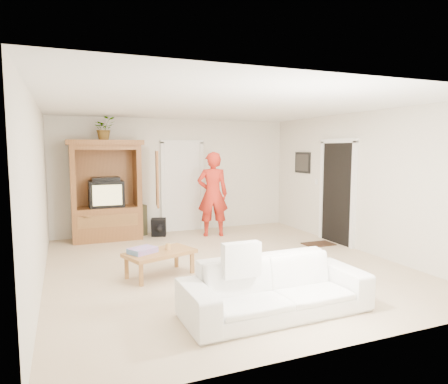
# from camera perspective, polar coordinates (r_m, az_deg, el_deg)

# --- Properties ---
(floor) EXTENTS (6.00, 6.00, 0.00)m
(floor) POSITION_cam_1_polar(r_m,az_deg,el_deg) (6.74, -0.01, -10.37)
(floor) COLOR tan
(floor) RESTS_ON ground
(ceiling) EXTENTS (6.00, 6.00, 0.00)m
(ceiling) POSITION_cam_1_polar(r_m,az_deg,el_deg) (6.49, -0.01, 12.18)
(ceiling) COLOR white
(ceiling) RESTS_ON floor
(wall_back) EXTENTS (5.50, 0.00, 5.50)m
(wall_back) POSITION_cam_1_polar(r_m,az_deg,el_deg) (9.33, -6.91, 2.35)
(wall_back) COLOR silver
(wall_back) RESTS_ON floor
(wall_front) EXTENTS (5.50, 0.00, 5.50)m
(wall_front) POSITION_cam_1_polar(r_m,az_deg,el_deg) (3.89, 16.74, -3.33)
(wall_front) COLOR silver
(wall_front) RESTS_ON floor
(wall_left) EXTENTS (0.00, 6.00, 6.00)m
(wall_left) POSITION_cam_1_polar(r_m,az_deg,el_deg) (6.03, -25.02, -0.32)
(wall_left) COLOR silver
(wall_left) RESTS_ON floor
(wall_right) EXTENTS (0.00, 6.00, 6.00)m
(wall_right) POSITION_cam_1_polar(r_m,az_deg,el_deg) (7.93, 18.75, 1.38)
(wall_right) COLOR silver
(wall_right) RESTS_ON floor
(armoire) EXTENTS (1.82, 1.14, 2.10)m
(armoire) POSITION_cam_1_polar(r_m,az_deg,el_deg) (8.75, -16.31, -0.69)
(armoire) COLOR brown
(armoire) RESTS_ON floor
(door_back) EXTENTS (0.85, 0.05, 2.04)m
(door_back) POSITION_cam_1_polar(r_m,az_deg,el_deg) (9.37, -5.96, 0.66)
(door_back) COLOR white
(door_back) RESTS_ON floor
(doorway_right) EXTENTS (0.05, 0.90, 2.04)m
(doorway_right) POSITION_cam_1_polar(r_m,az_deg,el_deg) (8.41, 15.89, -0.19)
(doorway_right) COLOR black
(doorway_right) RESTS_ON floor
(framed_picture) EXTENTS (0.03, 0.60, 0.48)m
(framed_picture) POSITION_cam_1_polar(r_m,az_deg,el_deg) (9.42, 11.17, 4.14)
(framed_picture) COLOR black
(framed_picture) RESTS_ON wall_right
(doormat) EXTENTS (0.60, 0.40, 0.02)m
(doormat) POSITION_cam_1_polar(r_m,az_deg,el_deg) (8.33, 13.35, -7.24)
(doormat) COLOR #382316
(doormat) RESTS_ON floor
(plant) EXTENTS (0.49, 0.45, 0.47)m
(plant) POSITION_cam_1_polar(r_m,az_deg,el_deg) (8.67, -16.74, 8.69)
(plant) COLOR #4C7238
(plant) RESTS_ON armoire
(man) EXTENTS (0.76, 0.59, 1.85)m
(man) POSITION_cam_1_polar(r_m,az_deg,el_deg) (8.75, -1.63, -0.32)
(man) COLOR red
(man) RESTS_ON floor
(sofa) EXTENTS (2.22, 0.91, 0.64)m
(sofa) POSITION_cam_1_polar(r_m,az_deg,el_deg) (4.82, 7.42, -13.31)
(sofa) COLOR white
(sofa) RESTS_ON floor
(coffee_table) EXTENTS (1.15, 0.87, 0.38)m
(coffee_table) POSITION_cam_1_polar(r_m,az_deg,el_deg) (6.18, -9.15, -8.80)
(coffee_table) COLOR #9C6A36
(coffee_table) RESTS_ON floor
(towel) EXTENTS (0.47, 0.43, 0.08)m
(towel) POSITION_cam_1_polar(r_m,az_deg,el_deg) (6.11, -11.57, -8.17)
(towel) COLOR #EA4EA4
(towel) RESTS_ON coffee_table
(candle) EXTENTS (0.08, 0.08, 0.10)m
(candle) POSITION_cam_1_polar(r_m,az_deg,el_deg) (6.23, -8.00, -7.72)
(candle) COLOR tan
(candle) RESTS_ON coffee_table
(backpack_black) EXTENTS (0.36, 0.28, 0.39)m
(backpack_black) POSITION_cam_1_polar(r_m,az_deg,el_deg) (8.91, -9.32, -5.05)
(backpack_black) COLOR black
(backpack_black) RESTS_ON floor
(backpack_olive) EXTENTS (0.43, 0.38, 0.68)m
(backpack_olive) POSITION_cam_1_polar(r_m,az_deg,el_deg) (9.06, -12.30, -3.98)
(backpack_olive) COLOR #47442B
(backpack_olive) RESTS_ON floor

